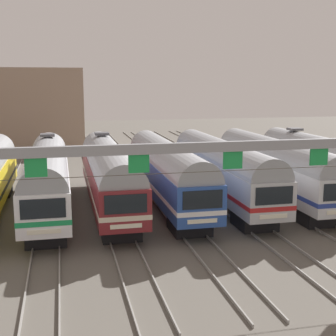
% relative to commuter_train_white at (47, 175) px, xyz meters
% --- Properties ---
extents(ground_plane, '(160.00, 160.00, 0.00)m').
position_rel_commuter_train_white_xyz_m(ground_plane, '(8.50, 0.00, -2.69)').
color(ground_plane, '#5B564F').
extents(track_bed, '(27.01, 70.00, 0.15)m').
position_rel_commuter_train_white_xyz_m(track_bed, '(8.50, 17.00, -2.61)').
color(track_bed, gray).
rests_on(track_bed, ground).
extents(commuter_train_white, '(2.88, 18.06, 5.05)m').
position_rel_commuter_train_white_xyz_m(commuter_train_white, '(0.00, 0.00, 0.00)').
color(commuter_train_white, white).
rests_on(commuter_train_white, ground).
extents(commuter_train_maroon, '(2.88, 18.06, 5.05)m').
position_rel_commuter_train_white_xyz_m(commuter_train_maroon, '(4.25, 0.00, 0.00)').
color(commuter_train_maroon, maroon).
rests_on(commuter_train_maroon, ground).
extents(commuter_train_blue, '(2.88, 18.06, 4.77)m').
position_rel_commuter_train_white_xyz_m(commuter_train_blue, '(8.50, -0.00, -0.00)').
color(commuter_train_blue, '#284C9E').
rests_on(commuter_train_blue, ground).
extents(commuter_train_stainless, '(2.88, 18.06, 4.77)m').
position_rel_commuter_train_white_xyz_m(commuter_train_stainless, '(12.75, -0.00, -0.00)').
color(commuter_train_stainless, '#B2B5BA').
rests_on(commuter_train_stainless, ground).
extents(commuter_train_silver, '(2.88, 18.06, 4.77)m').
position_rel_commuter_train_white_xyz_m(commuter_train_silver, '(17.00, -0.00, -0.00)').
color(commuter_train_silver, silver).
rests_on(commuter_train_silver, ground).
extents(commuter_train_orange, '(2.88, 18.06, 5.05)m').
position_rel_commuter_train_white_xyz_m(commuter_train_orange, '(21.25, 0.00, 0.00)').
color(commuter_train_orange, orange).
rests_on(commuter_train_orange, ground).
extents(catenary_gantry, '(30.74, 0.44, 6.97)m').
position_rel_commuter_train_white_xyz_m(catenary_gantry, '(8.50, -13.50, 2.76)').
color(catenary_gantry, gray).
rests_on(catenary_gantry, ground).
extents(maintenance_building, '(19.92, 10.00, 10.80)m').
position_rel_commuter_train_white_xyz_m(maintenance_building, '(-5.98, 32.52, 2.71)').
color(maintenance_building, gray).
rests_on(maintenance_building, ground).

